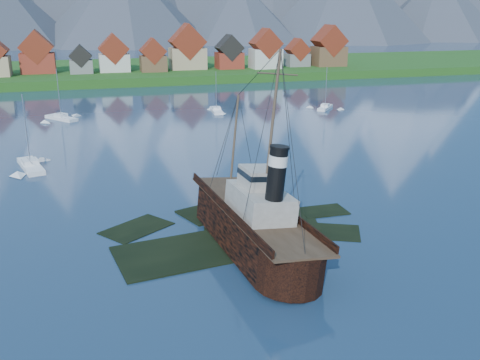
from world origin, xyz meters
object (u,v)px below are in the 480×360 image
object	(u,v)px
sailboat_c	(61,119)
sailboat_e	(216,111)
sailboat_d	(325,108)
tugboat_wreck	(246,219)
sailboat_a	(31,167)

from	to	relation	value
sailboat_c	sailboat_e	size ratio (longest dim) A/B	1.16
sailboat_d	sailboat_e	world-z (taller)	sailboat_d
tugboat_wreck	sailboat_c	distance (m)	83.07
sailboat_a	sailboat_d	distance (m)	79.84
sailboat_d	sailboat_e	bearing A→B (deg)	-148.48
sailboat_d	sailboat_e	size ratio (longest dim) A/B	1.06
sailboat_a	sailboat_c	size ratio (longest dim) A/B	1.02
sailboat_e	tugboat_wreck	bearing A→B (deg)	-95.91
sailboat_c	sailboat_d	size ratio (longest dim) A/B	1.10
tugboat_wreck	sailboat_d	distance (m)	87.91
sailboat_e	sailboat_a	bearing A→B (deg)	-129.83
sailboat_c	sailboat_d	xyz separation A→B (m)	(66.86, -4.42, -0.02)
sailboat_d	tugboat_wreck	bearing A→B (deg)	-81.05
tugboat_wreck	sailboat_a	bearing A→B (deg)	119.49
tugboat_wreck	sailboat_d	world-z (taller)	tugboat_wreck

